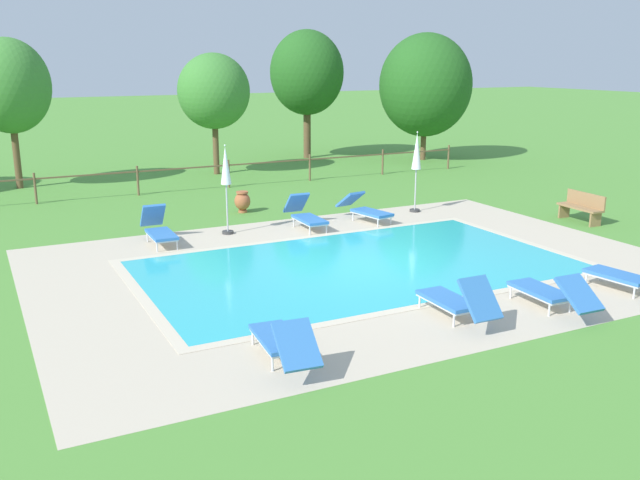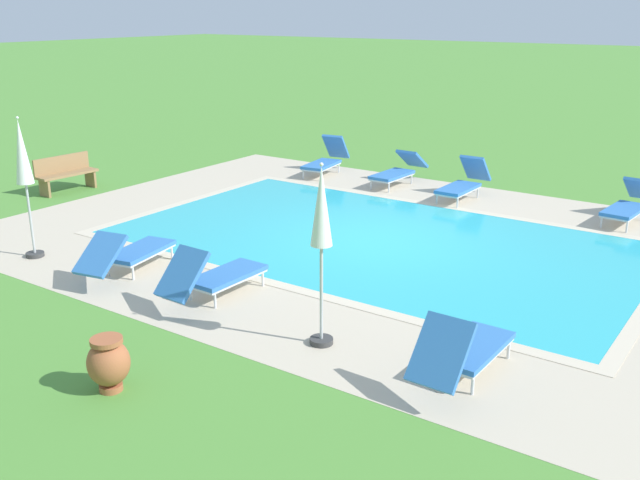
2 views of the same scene
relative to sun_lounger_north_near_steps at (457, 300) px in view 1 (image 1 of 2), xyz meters
name	(u,v)px [view 1 (image 1 of 2)]	position (x,y,z in m)	size (l,w,h in m)	color
ground_plane	(358,266)	(0.12, 3.85, -0.39)	(160.00, 160.00, 0.00)	#518E38
pool_deck_paving	(358,266)	(0.12, 3.85, -0.39)	(14.60, 10.43, 0.01)	beige
swimming_pool_water	(358,266)	(0.12, 3.85, -0.39)	(9.85, 5.68, 0.01)	#2DB7C6
pool_coping_rim	(358,265)	(0.12, 3.85, -0.38)	(10.33, 6.16, 0.01)	beige
sun_lounger_north_near_steps	(457,300)	(0.00, 0.00, 0.00)	(0.63, 1.90, 0.96)	#3370BC
sun_lounger_north_mid	(306,215)	(0.66, 7.81, 0.00)	(0.64, 1.92, 0.94)	#3370BC
sun_lounger_north_far	(159,229)	(-3.53, 7.98, 0.00)	(0.63, 1.89, 0.97)	#3370BC
sun_lounger_north_end	(282,340)	(-3.63, -0.25, -0.01)	(0.79, 2.03, 0.86)	#3370BC
sun_lounger_south_near_corner	(630,275)	(4.15, -0.37, 0.01)	(0.86, 1.91, 1.00)	#3370BC
sun_lounger_south_mid	(551,292)	(1.95, -0.39, -0.02)	(0.68, 2.04, 0.82)	#3370BC
sun_lounger_south_far	(365,209)	(2.63, 7.79, -0.02)	(0.97, 2.08, 0.83)	#3370BC
patio_umbrella_closed_row_west	(226,172)	(-1.57, 8.17, 1.33)	(0.32, 0.32, 2.48)	#383838
patio_umbrella_closed_row_mid_west	(417,156)	(4.70, 8.21, 1.37)	(0.32, 0.32, 2.54)	#383838
wooden_bench_lawn_side	(582,206)	(8.31, 4.81, 0.08)	(0.53, 1.52, 0.87)	#937047
terracotta_urn_near_fence	(242,201)	(-0.22, 10.59, -0.03)	(0.50, 0.50, 0.67)	#A85B38
perimeter_fence	(184,173)	(-0.82, 14.93, 0.31)	(23.82, 0.08, 1.05)	brown
tree_far_west	(307,73)	(7.07, 20.96, 3.66)	(3.52, 3.52, 6.06)	brown
tree_centre	(9,86)	(-6.17, 18.38, 3.35)	(2.94, 2.94, 5.47)	brown
tree_east_mid	(425,85)	(11.74, 17.84, 3.11)	(4.34, 4.34, 5.90)	brown
tree_far_east	(214,91)	(1.51, 18.22, 3.02)	(2.96, 2.96, 4.96)	brown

